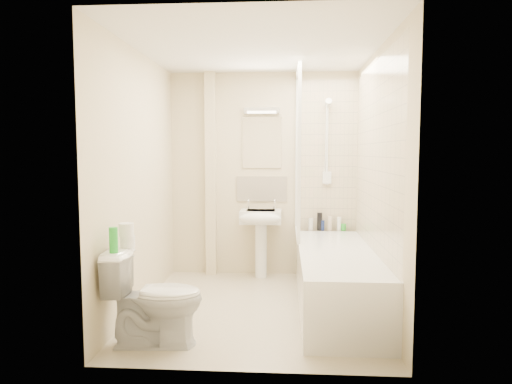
{
  "coord_description": "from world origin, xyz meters",
  "views": [
    {
      "loc": [
        0.27,
        -4.17,
        1.47
      ],
      "look_at": [
        -0.02,
        0.2,
        1.08
      ],
      "focal_mm": 32.0,
      "sensor_mm": 36.0,
      "label": 1
    }
  ],
  "objects": [
    {
      "name": "bottle_green",
      "position": [
        0.95,
        1.16,
        0.59
      ],
      "size": [
        0.06,
        0.06,
        0.08
      ],
      "primitive_type": "cylinder",
      "color": "green",
      "rests_on": "bathtub"
    },
    {
      "name": "tile_back",
      "position": [
        0.75,
        1.24,
        1.42
      ],
      "size": [
        0.7,
        0.01,
        1.75
      ],
      "primitive_type": "cube",
      "color": "beige",
      "rests_on": "wall_back"
    },
    {
      "name": "green_bottle",
      "position": [
        -0.99,
        -0.95,
        0.83
      ],
      "size": [
        0.06,
        0.06,
        0.19
      ],
      "primitive_type": "cylinder",
      "color": "green",
      "rests_on": "toilet"
    },
    {
      "name": "wall_left",
      "position": [
        -1.1,
        0.0,
        1.2
      ],
      "size": [
        0.02,
        2.5,
        2.4
      ],
      "primitive_type": "cube",
      "color": "beige",
      "rests_on": "ground"
    },
    {
      "name": "mirror",
      "position": [
        -0.02,
        1.24,
        1.58
      ],
      "size": [
        0.46,
        0.01,
        0.6
      ],
      "primitive_type": "cube",
      "color": "white",
      "rests_on": "wall_back"
    },
    {
      "name": "wall_back",
      "position": [
        0.0,
        1.25,
        1.2
      ],
      "size": [
        2.2,
        0.02,
        2.4
      ],
      "primitive_type": "cube",
      "color": "beige",
      "rests_on": "ground"
    },
    {
      "name": "bottle_white_a",
      "position": [
        0.57,
        1.16,
        0.62
      ],
      "size": [
        0.06,
        0.06,
        0.14
      ],
      "primitive_type": "cylinder",
      "color": "silver",
      "rests_on": "bathtub"
    },
    {
      "name": "bottle_black_b",
      "position": [
        0.67,
        1.16,
        0.66
      ],
      "size": [
        0.06,
        0.06,
        0.21
      ],
      "primitive_type": "cylinder",
      "color": "black",
      "rests_on": "bathtub"
    },
    {
      "name": "bottle_white_b",
      "position": [
        0.89,
        1.16,
        0.63
      ],
      "size": [
        0.05,
        0.05,
        0.16
      ],
      "primitive_type": "cylinder",
      "color": "white",
      "rests_on": "bathtub"
    },
    {
      "name": "floor",
      "position": [
        0.0,
        0.0,
        0.0
      ],
      "size": [
        2.5,
        2.5,
        0.0
      ],
      "primitive_type": "plane",
      "color": "beige",
      "rests_on": "ground"
    },
    {
      "name": "wall_right",
      "position": [
        1.1,
        0.0,
        1.2
      ],
      "size": [
        0.02,
        2.5,
        2.4
      ],
      "primitive_type": "cube",
      "color": "beige",
      "rests_on": "ground"
    },
    {
      "name": "tile_right",
      "position": [
        1.09,
        0.07,
        1.42
      ],
      "size": [
        0.01,
        2.1,
        1.75
      ],
      "primitive_type": "cube",
      "color": "beige",
      "rests_on": "wall_right"
    },
    {
      "name": "strip_light",
      "position": [
        -0.02,
        1.22,
        1.95
      ],
      "size": [
        0.42,
        0.07,
        0.07
      ],
      "primitive_type": "cube",
      "color": "silver",
      "rests_on": "wall_back"
    },
    {
      "name": "splashback",
      "position": [
        -0.02,
        1.24,
        1.03
      ],
      "size": [
        0.6,
        0.02,
        0.3
      ],
      "primitive_type": "cube",
      "color": "beige",
      "rests_on": "wall_back"
    },
    {
      "name": "toilet_roll_upper",
      "position": [
        -0.96,
        -0.78,
        0.87
      ],
      "size": [
        0.12,
        0.12,
        0.1
      ],
      "primitive_type": "cylinder",
      "color": "white",
      "rests_on": "toilet_roll_lower"
    },
    {
      "name": "bottle_cream",
      "position": [
        0.79,
        1.16,
        0.63
      ],
      "size": [
        0.05,
        0.05,
        0.17
      ],
      "primitive_type": "cylinder",
      "color": "beige",
      "rests_on": "bathtub"
    },
    {
      "name": "pedestal_sink",
      "position": [
        -0.02,
        1.01,
        0.64
      ],
      "size": [
        0.47,
        0.45,
        0.91
      ],
      "color": "white",
      "rests_on": "ground"
    },
    {
      "name": "shower_screen",
      "position": [
        0.4,
        0.8,
        1.45
      ],
      "size": [
        0.04,
        0.92,
        1.8
      ],
      "color": "white",
      "rests_on": "bathtub"
    },
    {
      "name": "shower_fixture",
      "position": [
        0.75,
        1.19,
        1.55
      ],
      "size": [
        0.1,
        0.16,
        0.99
      ],
      "color": "white",
      "rests_on": "wall_back"
    },
    {
      "name": "toilet",
      "position": [
        -0.72,
        -0.85,
        0.37
      ],
      "size": [
        0.5,
        0.77,
        0.73
      ],
      "primitive_type": "imported",
      "rotation": [
        0.0,
        0.0,
        1.63
      ],
      "color": "white",
      "rests_on": "ground"
    },
    {
      "name": "ceiling",
      "position": [
        0.0,
        0.0,
        2.4
      ],
      "size": [
        2.2,
        2.5,
        0.02
      ],
      "primitive_type": "cube",
      "color": "white",
      "rests_on": "wall_back"
    },
    {
      "name": "pipe_boxing",
      "position": [
        -0.62,
        1.19,
        1.2
      ],
      "size": [
        0.12,
        0.12,
        2.4
      ],
      "primitive_type": "cube",
      "color": "beige",
      "rests_on": "ground"
    },
    {
      "name": "bathtub",
      "position": [
        0.75,
        0.07,
        0.29
      ],
      "size": [
        0.7,
        2.1,
        0.55
      ],
      "color": "white",
      "rests_on": "ground"
    },
    {
      "name": "toilet_roll_lower",
      "position": [
        -0.96,
        -0.75,
        0.78
      ],
      "size": [
        0.11,
        0.11,
        0.09
      ],
      "primitive_type": "cylinder",
      "color": "white",
      "rests_on": "toilet"
    },
    {
      "name": "bottle_blue",
      "position": [
        0.7,
        1.16,
        0.61
      ],
      "size": [
        0.05,
        0.05,
        0.12
      ],
      "primitive_type": "cylinder",
      "color": "navy",
      "rests_on": "bathtub"
    }
  ]
}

